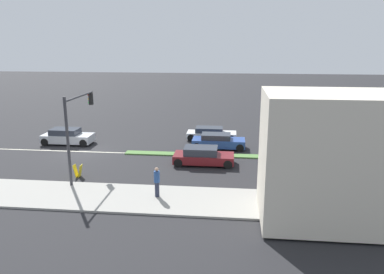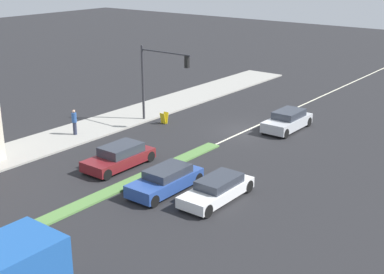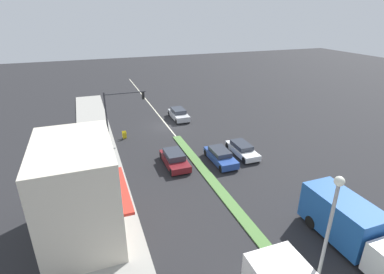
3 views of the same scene
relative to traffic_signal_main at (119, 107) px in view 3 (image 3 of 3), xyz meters
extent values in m
plane|color=#232326|center=(-6.12, 15.39, -3.90)|extent=(160.00, 160.00, 0.00)
cube|color=#9E9B93|center=(2.88, 15.89, -3.84)|extent=(4.00, 73.00, 0.12)
cube|color=beige|center=(-6.12, -2.61, -3.90)|extent=(0.16, 60.00, 0.01)
cube|color=beige|center=(4.49, 15.09, -0.55)|extent=(4.60, 7.16, 6.46)
cube|color=red|center=(1.84, 15.09, -0.98)|extent=(0.70, 5.73, 0.20)
cylinder|color=#333338|center=(1.43, 0.01, -0.98)|extent=(0.18, 0.18, 5.60)
cylinder|color=#333338|center=(-0.82, 0.01, 1.52)|extent=(4.50, 0.12, 0.12)
cube|color=black|center=(-2.77, 0.01, 1.07)|extent=(0.28, 0.24, 0.84)
sphere|color=red|center=(-2.77, -0.12, 1.34)|extent=(0.18, 0.18, 0.18)
sphere|color=gold|center=(-2.77, -0.12, 1.07)|extent=(0.18, 0.18, 0.18)
sphere|color=green|center=(-2.77, -0.12, 0.80)|extent=(0.18, 0.18, 0.18)
cylinder|color=gray|center=(-6.12, 24.52, -0.30)|extent=(0.16, 0.16, 7.00)
sphere|color=silver|center=(-6.12, 24.52, 3.35)|extent=(0.44, 0.44, 0.44)
cylinder|color=#282D42|center=(2.60, 5.75, -3.34)|extent=(0.26, 0.26, 0.89)
cylinder|color=#284C8C|center=(2.60, 5.75, -2.56)|extent=(0.34, 0.34, 0.67)
sphere|color=tan|center=(2.60, 5.75, -2.11)|extent=(0.22, 0.22, 0.22)
cube|color=yellow|center=(-0.35, -0.45, -3.47)|extent=(0.45, 0.21, 0.84)
cube|color=yellow|center=(-0.35, -0.13, -3.47)|extent=(0.45, 0.21, 0.84)
cube|color=#1E519E|center=(-11.12, 20.99, -2.33)|extent=(2.40, 5.10, 2.60)
cylinder|color=black|center=(-12.20, 19.74, -3.45)|extent=(0.28, 0.90, 0.90)
cylinder|color=black|center=(-10.04, 19.74, -3.45)|extent=(0.28, 0.90, 0.90)
cube|color=maroon|center=(-3.92, 7.97, -3.42)|extent=(1.89, 4.46, 0.60)
cube|color=#2D333D|center=(-3.92, 7.75, -2.85)|extent=(1.61, 2.45, 0.54)
cylinder|color=black|center=(-4.77, 9.78, -3.57)|extent=(0.22, 0.65, 0.65)
cylinder|color=black|center=(-3.08, 9.78, -3.57)|extent=(0.22, 0.65, 0.65)
cylinder|color=black|center=(-4.77, 6.17, -3.57)|extent=(0.22, 0.65, 0.65)
cylinder|color=black|center=(-3.08, 6.17, -3.57)|extent=(0.22, 0.65, 0.65)
cube|color=silver|center=(-11.12, 8.15, -3.44)|extent=(1.71, 4.55, 0.55)
cube|color=#2D333D|center=(-11.12, 7.92, -2.93)|extent=(1.45, 2.50, 0.45)
cylinder|color=black|center=(-11.88, 9.98, -3.56)|extent=(0.22, 0.68, 0.68)
cylinder|color=black|center=(-10.37, 9.98, -3.56)|extent=(0.22, 0.68, 0.68)
cylinder|color=black|center=(-11.88, 6.31, -3.56)|extent=(0.22, 0.68, 0.68)
cylinder|color=black|center=(-10.37, 6.31, -3.56)|extent=(0.22, 0.68, 0.68)
cube|color=#284793|center=(-8.32, 8.90, -3.39)|extent=(1.79, 4.45, 0.66)
cube|color=#2D333D|center=(-8.32, 8.68, -2.84)|extent=(1.52, 2.45, 0.44)
cylinder|color=black|center=(-9.12, 10.71, -3.57)|extent=(0.22, 0.65, 0.65)
cylinder|color=black|center=(-7.53, 10.71, -3.57)|extent=(0.22, 0.65, 0.65)
cylinder|color=black|center=(-9.12, 7.10, -3.57)|extent=(0.22, 0.65, 0.65)
cylinder|color=black|center=(-7.53, 7.10, -3.57)|extent=(0.22, 0.65, 0.65)
cube|color=#B7BABF|center=(-8.32, -4.53, -3.36)|extent=(1.86, 4.40, 0.70)
cube|color=#2D333D|center=(-8.32, -4.75, -2.76)|extent=(1.58, 2.42, 0.51)
cylinder|color=black|center=(-9.16, -2.78, -3.56)|extent=(0.22, 0.68, 0.68)
cylinder|color=black|center=(-7.49, -2.78, -3.56)|extent=(0.22, 0.68, 0.68)
cylinder|color=black|center=(-9.16, -6.29, -3.56)|extent=(0.22, 0.68, 0.68)
cylinder|color=black|center=(-7.49, -6.29, -3.56)|extent=(0.22, 0.68, 0.68)
camera|label=1|loc=(22.59, 9.95, 5.02)|focal=35.00mm
camera|label=2|loc=(-25.40, 28.57, 7.93)|focal=50.00mm
camera|label=3|loc=(3.26, 32.43, 9.88)|focal=28.00mm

